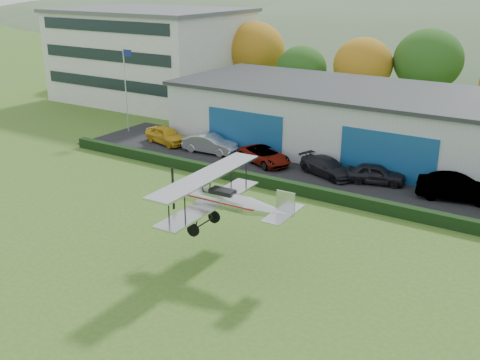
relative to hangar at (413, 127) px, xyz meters
The scene contains 14 objects.
ground 28.55m from the hangar, 100.13° to the right, with size 300.00×300.00×0.00m, color #396821.
apron 7.72m from the hangar, 105.99° to the right, with size 48.00×9.00×0.05m, color black.
hedge 12.16m from the hangar, 99.64° to the right, with size 46.00×0.60×0.80m, color black.
hangar is the anchor object (origin of this frame).
office_block 33.84m from the hangar, 167.99° to the left, with size 20.60×15.60×10.40m.
flagpole 25.68m from the hangar, 166.49° to the right, with size 1.05×0.10×8.00m.
tree_belt 13.63m from the hangar, 108.16° to the left, with size 75.70×13.22×10.12m.
car_0 20.76m from the hangar, 159.67° to the right, with size 1.79×4.44×1.51m, color gold.
car_1 16.40m from the hangar, 153.28° to the right, with size 1.63×4.68×1.54m, color silver.
car_2 12.01m from the hangar, 141.55° to the right, with size 2.19×4.76×1.32m, color gray.
car_3 8.56m from the hangar, 118.39° to the right, with size 1.89×4.64×1.35m, color black.
car_4 7.24m from the hangar, 93.24° to the right, with size 1.66×4.12×1.40m, color black.
car_5 9.02m from the hangar, 54.20° to the right, with size 1.77×5.08×1.67m, color gray.
biplane 22.51m from the hangar, 97.57° to the right, with size 7.13×8.12×3.06m.
Camera 1 is at (16.74, -15.82, 14.00)m, focal length 42.13 mm.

